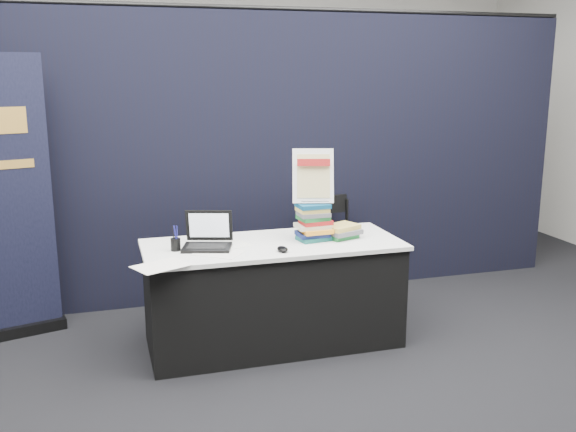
% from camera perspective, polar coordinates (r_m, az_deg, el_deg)
% --- Properties ---
extents(floor, '(8.00, 8.00, 0.00)m').
position_cam_1_polar(floor, '(4.27, 0.71, -14.04)').
color(floor, black).
rests_on(floor, ground).
extents(wall_back, '(8.00, 0.02, 3.50)m').
position_cam_1_polar(wall_back, '(7.72, -8.29, 11.34)').
color(wall_back, '#BBB8B0').
rests_on(wall_back, floor).
extents(drape_partition, '(6.00, 0.08, 2.40)m').
position_cam_1_polar(drape_partition, '(5.41, -4.32, 5.03)').
color(drape_partition, black).
rests_on(drape_partition, floor).
extents(display_table, '(1.80, 0.75, 0.75)m').
position_cam_1_polar(display_table, '(4.61, -1.33, -6.88)').
color(display_table, black).
rests_on(display_table, floor).
extents(laptop, '(0.37, 0.34, 0.24)m').
position_cam_1_polar(laptop, '(4.39, -7.32, -2.06)').
color(laptop, black).
rests_on(laptop, display_table).
extents(mouse, '(0.07, 0.11, 0.03)m').
position_cam_1_polar(mouse, '(4.27, -0.49, -2.96)').
color(mouse, black).
rests_on(mouse, display_table).
extents(brochure_left, '(0.39, 0.34, 0.00)m').
position_cam_1_polar(brochure_left, '(4.04, -11.22, -4.37)').
color(brochure_left, white).
rests_on(brochure_left, display_table).
extents(brochure_mid, '(0.37, 0.35, 0.00)m').
position_cam_1_polar(brochure_mid, '(4.26, -6.22, -3.28)').
color(brochure_mid, white).
rests_on(brochure_mid, display_table).
extents(brochure_right, '(0.37, 0.31, 0.00)m').
position_cam_1_polar(brochure_right, '(4.44, -5.66, -2.63)').
color(brochure_right, white).
rests_on(brochure_right, display_table).
extents(pen_cup, '(0.07, 0.07, 0.09)m').
position_cam_1_polar(pen_cup, '(4.35, -9.96, -2.51)').
color(pen_cup, black).
rests_on(pen_cup, display_table).
extents(book_stack_tall, '(0.23, 0.19, 0.27)m').
position_cam_1_polar(book_stack_tall, '(4.53, 2.34, -0.53)').
color(book_stack_tall, '#16534F').
rests_on(book_stack_tall, display_table).
extents(book_stack_short, '(0.27, 0.23, 0.10)m').
position_cam_1_polar(book_stack_short, '(4.63, 4.90, -1.36)').
color(book_stack_short, '#1B672D').
rests_on(book_stack_short, display_table).
extents(info_sign, '(0.31, 0.18, 0.39)m').
position_cam_1_polar(info_sign, '(4.50, 2.25, 3.52)').
color(info_sign, black).
rests_on(info_sign, book_stack_tall).
extents(stacking_chair, '(0.45, 0.46, 0.89)m').
position_cam_1_polar(stacking_chair, '(5.39, 3.91, -2.63)').
color(stacking_chair, black).
rests_on(stacking_chair, floor).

